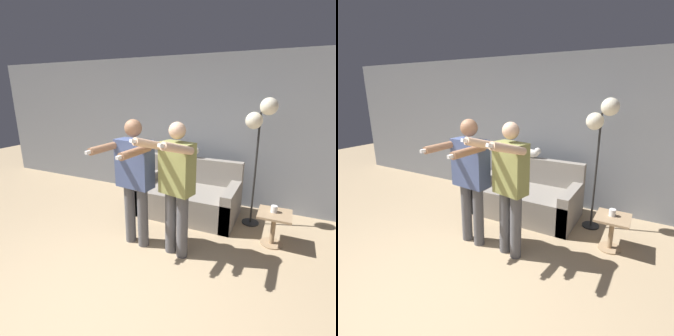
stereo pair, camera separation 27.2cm
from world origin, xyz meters
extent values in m
plane|color=tan|center=(0.00, 0.00, 0.00)|extent=(16.00, 16.00, 0.00)
cube|color=gray|center=(0.00, 3.06, 1.30)|extent=(10.00, 0.05, 2.60)
cube|color=gray|center=(0.02, 2.31, 0.23)|extent=(1.65, 0.93, 0.45)
cube|color=gray|center=(0.02, 2.71, 0.67)|extent=(1.65, 0.14, 0.43)
cube|color=gray|center=(-0.73, 2.31, 0.30)|extent=(0.16, 0.93, 0.59)
cube|color=gray|center=(0.76, 2.31, 0.30)|extent=(0.16, 0.93, 0.59)
cylinder|color=#56565B|center=(-0.37, 1.21, 0.41)|extent=(0.14, 0.14, 0.81)
cylinder|color=#56565B|center=(-0.16, 1.19, 0.41)|extent=(0.14, 0.14, 0.81)
cube|color=#475684|center=(-0.27, 1.20, 1.12)|extent=(0.49, 0.27, 0.61)
sphere|color=#9E7051|center=(-0.27, 1.20, 1.56)|extent=(0.21, 0.21, 0.21)
cylinder|color=#9E7051|center=(-0.52, 0.98, 1.35)|extent=(0.14, 0.51, 0.10)
cube|color=white|center=(-0.54, 0.73, 1.34)|extent=(0.05, 0.12, 0.04)
cylinder|color=#9E7051|center=(-0.07, 0.93, 1.35)|extent=(0.14, 0.51, 0.10)
cube|color=white|center=(-0.10, 0.68, 1.34)|extent=(0.05, 0.12, 0.04)
cylinder|color=#56565B|center=(0.23, 1.22, 0.41)|extent=(0.14, 0.14, 0.82)
cylinder|color=#56565B|center=(0.40, 1.18, 0.41)|extent=(0.14, 0.14, 0.82)
cube|color=#8C8E4C|center=(0.31, 1.20, 1.13)|extent=(0.43, 0.30, 0.62)
sphere|color=#D8AD8C|center=(0.31, 1.20, 1.57)|extent=(0.20, 0.20, 0.20)
cylinder|color=#D8AD8C|center=(0.08, 1.01, 1.43)|extent=(0.20, 0.51, 0.22)
cube|color=white|center=(0.02, 0.77, 1.50)|extent=(0.06, 0.13, 0.07)
cylinder|color=#D8AD8C|center=(0.44, 0.92, 1.43)|extent=(0.20, 0.51, 0.22)
cube|color=white|center=(0.38, 0.69, 1.50)|extent=(0.06, 0.13, 0.07)
ellipsoid|color=silver|center=(-0.11, 2.71, 0.96)|extent=(0.29, 0.14, 0.15)
sphere|color=silver|center=(0.02, 2.71, 1.01)|extent=(0.12, 0.12, 0.12)
ellipsoid|color=silver|center=(-0.26, 2.73, 0.91)|extent=(0.16, 0.04, 0.04)
cone|color=silver|center=(0.00, 2.69, 1.05)|extent=(0.04, 0.04, 0.03)
cone|color=silver|center=(0.00, 2.73, 1.05)|extent=(0.04, 0.04, 0.03)
cylinder|color=black|center=(1.05, 2.43, 0.01)|extent=(0.26, 0.26, 0.02)
cylinder|color=black|center=(1.05, 2.43, 0.86)|extent=(0.03, 0.03, 1.71)
sphere|color=white|center=(1.15, 2.43, 1.79)|extent=(0.24, 0.24, 0.24)
sphere|color=white|center=(0.97, 2.43, 1.59)|extent=(0.24, 0.24, 0.24)
cylinder|color=#A38460|center=(1.40, 1.94, 0.01)|extent=(0.29, 0.29, 0.02)
cylinder|color=#A38460|center=(1.40, 1.94, 0.22)|extent=(0.06, 0.06, 0.43)
cube|color=#A38460|center=(1.40, 1.94, 0.45)|extent=(0.42, 0.42, 0.03)
cylinder|color=white|center=(1.38, 1.96, 0.51)|extent=(0.08, 0.08, 0.09)
camera|label=1|loc=(1.46, -1.48, 1.99)|focal=28.00mm
camera|label=2|loc=(1.70, -1.36, 1.99)|focal=28.00mm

